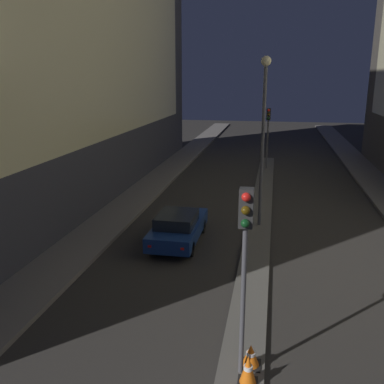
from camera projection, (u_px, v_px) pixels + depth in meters
The scene contains 8 objects.
building_left at pixel (59, 1), 23.65m from camera, with size 6.01×36.25×22.44m.
median_strip at pixel (261, 212), 23.23m from camera, with size 1.17×31.66×0.13m.
traffic_light_near at pixel (245, 242), 9.65m from camera, with size 0.32×0.42×4.69m.
traffic_light_mid at pixel (268, 125), 32.84m from camera, with size 0.32×0.42×4.69m.
street_lamp at pixel (264, 120), 19.70m from camera, with size 0.46×0.46×7.94m.
traffic_cone_near at pixel (248, 370), 10.09m from camera, with size 0.48×0.48×0.74m.
traffic_cone_far at pixel (251, 355), 10.72m from camera, with size 0.52×0.52×0.59m.
car_left_lane at pixel (178, 227), 18.88m from camera, with size 1.90×4.55×1.45m.
Camera 1 is at (0.54, -5.61, 7.19)m, focal length 40.00 mm.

